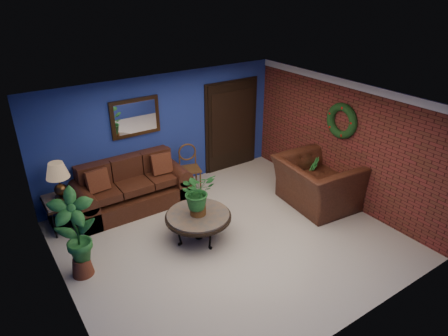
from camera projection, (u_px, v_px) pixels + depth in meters
floor at (230, 239)px, 7.17m from camera, size 5.50×5.50×0.00m
wall_back at (163, 133)px, 8.48m from camera, size 5.50×0.04×2.50m
wall_left at (59, 232)px, 5.24m from camera, size 0.04×5.00×2.50m
wall_right_brick at (343, 142)px, 8.00m from camera, size 0.04×5.00×2.50m
ceiling at (231, 105)px, 6.07m from camera, size 5.50×5.00×0.02m
crown_molding at (350, 84)px, 7.47m from camera, size 0.03×5.00×0.14m
wall_mirror at (135, 117)px, 7.94m from camera, size 1.02×0.06×0.77m
closet_door at (231, 126)px, 9.42m from camera, size 1.44×0.06×2.18m
wreath at (342, 121)px, 7.81m from camera, size 0.16×0.72×0.72m
sofa at (131, 191)px, 8.08m from camera, size 2.27×0.98×1.02m
coffee_table at (198, 217)px, 7.02m from camera, size 1.17×1.17×0.50m
end_table at (64, 205)px, 7.33m from camera, size 0.68×0.68×0.62m
table_lamp at (58, 176)px, 7.07m from camera, size 0.41×0.41×0.68m
side_chair at (189, 164)px, 8.69m from camera, size 0.52×0.52×1.00m
armchair at (316, 183)px, 8.06m from camera, size 1.46×1.63×0.98m
coffee_plant at (197, 192)px, 6.81m from camera, size 0.62×0.55×0.79m
floor_plant at (310, 175)px, 8.45m from camera, size 0.45×0.40×0.86m
tall_plant at (75, 232)px, 5.99m from camera, size 0.74×0.58×1.49m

